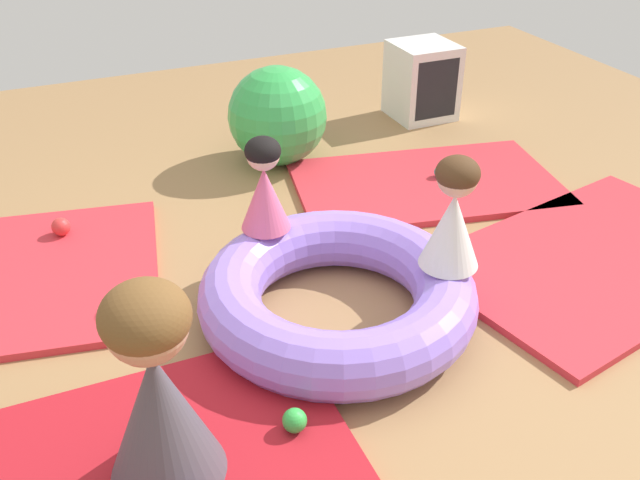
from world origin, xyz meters
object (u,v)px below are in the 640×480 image
child_in_pink (264,185)px  play_ball_red (61,227)px  adult_seated (157,389)px  play_ball_green (295,420)px  exercise_ball_large (277,116)px  child_in_white (453,214)px  storage_cube (424,82)px  play_ball_teal (440,172)px  inflatable_cushion (337,294)px

child_in_pink → play_ball_red: child_in_pink is taller
adult_seated → play_ball_red: adult_seated is taller
play_ball_green → exercise_ball_large: exercise_ball_large is taller
play_ball_green → child_in_white: bearing=25.1°
storage_cube → play_ball_green: bearing=-128.5°
adult_seated → play_ball_teal: adult_seated is taller
child_in_white → play_ball_teal: size_ratio=7.35×
play_ball_red → storage_cube: size_ratio=0.18×
play_ball_teal → play_ball_green: bearing=-135.3°
child_in_white → play_ball_red: 2.15m
exercise_ball_large → storage_cube: size_ratio=1.16×
play_ball_green → play_ball_red: play_ball_red is taller
exercise_ball_large → adult_seated: bearing=-119.0°
inflatable_cushion → exercise_ball_large: size_ratio=1.97×
play_ball_green → play_ball_red: (-0.64, 1.84, 0.00)m
adult_seated → storage_cube: bearing=-155.7°
inflatable_cushion → play_ball_red: (-1.09, 1.24, -0.05)m
play_ball_green → storage_cube: 3.38m
child_in_pink → play_ball_green: (-0.28, -1.07, -0.43)m
storage_cube → child_in_white: bearing=-118.1°
inflatable_cushion → child_in_pink: (-0.17, 0.47, 0.38)m
play_ball_green → exercise_ball_large: 2.48m
inflatable_cushion → child_in_white: child_in_white is taller
play_ball_red → exercise_ball_large: size_ratio=0.16×
child_in_pink → play_ball_green: 1.18m
play_ball_teal → storage_cube: storage_cube is taller
child_in_pink → play_ball_green: size_ratio=5.01×
inflatable_cushion → storage_cube: 2.63m
inflatable_cushion → play_ball_teal: size_ratio=17.82×
exercise_ball_large → storage_cube: bearing=13.6°
child_in_pink → play_ball_green: bearing=-29.7°
adult_seated → play_ball_teal: (2.12, 1.62, -0.35)m
adult_seated → exercise_ball_large: adult_seated is taller
child_in_pink → play_ball_teal: 1.53m
child_in_pink → storage_cube: size_ratio=0.85×
inflatable_cushion → adult_seated: bearing=-147.3°
adult_seated → play_ball_red: (-0.16, 1.84, -0.34)m
inflatable_cushion → exercise_ball_large: 1.78m
play_ball_teal → exercise_ball_large: size_ratio=0.11×
child_in_white → adult_seated: adult_seated is taller
child_in_white → exercise_ball_large: 1.91m
child_in_white → exercise_ball_large: bearing=37.9°
inflatable_cushion → play_ball_red: inflatable_cushion is taller
exercise_ball_large → play_ball_red: bearing=-161.4°
inflatable_cushion → exercise_ball_large: (0.36, 1.73, 0.18)m
inflatable_cushion → adult_seated: 1.14m
inflatable_cushion → play_ball_red: 1.65m
inflatable_cushion → storage_cube: (1.65, 2.04, 0.13)m
inflatable_cushion → child_in_white: (0.47, -0.16, 0.40)m
child_in_pink → play_ball_teal: bearing=97.3°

